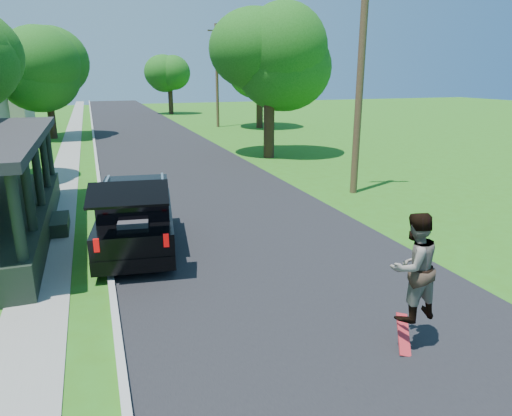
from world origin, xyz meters
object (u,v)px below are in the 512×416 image
object	(u,v)px
black_suv	(136,217)
tree_right_near	(269,52)
skateboarder	(413,267)
utility_pole_near	(361,71)

from	to	relation	value
black_suv	tree_right_near	world-z (taller)	tree_right_near
tree_right_near	skateboarder	bearing A→B (deg)	-103.90
black_suv	skateboarder	bearing A→B (deg)	-51.06
tree_right_near	black_suv	bearing A→B (deg)	-125.21
utility_pole_near	black_suv	bearing A→B (deg)	-141.72
black_suv	skateboarder	xyz separation A→B (m)	(4.04, -6.68, 0.68)
tree_right_near	utility_pole_near	bearing A→B (deg)	-87.83
black_suv	tree_right_near	bearing A→B (deg)	62.57
skateboarder	tree_right_near	xyz separation A→B (m)	(4.73, 19.11, 4.35)
black_suv	utility_pole_near	world-z (taller)	utility_pole_near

